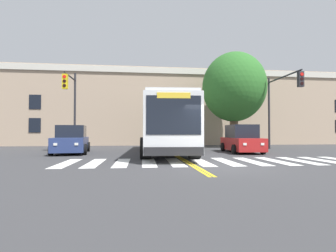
{
  "coord_description": "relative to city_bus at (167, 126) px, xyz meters",
  "views": [
    {
      "loc": [
        -3.29,
        -9.84,
        1.35
      ],
      "look_at": [
        -1.36,
        5.99,
        1.73
      ],
      "focal_mm": 28.0,
      "sensor_mm": 36.0,
      "label": 1
    }
  ],
  "objects": [
    {
      "name": "traffic_light_near_corner",
      "position": [
        8.73,
        1.4,
        2.21
      ],
      "size": [
        0.36,
        4.55,
        5.78
      ],
      "color": "#28282D",
      "rests_on": "ground"
    },
    {
      "name": "building_facade",
      "position": [
        4.47,
        13.32,
        2.3
      ],
      "size": [
        40.42,
        7.16,
        8.1
      ],
      "color": "tan",
      "rests_on": "ground"
    },
    {
      "name": "ground_plane",
      "position": [
        1.33,
        -7.02,
        -1.76
      ],
      "size": [
        120.0,
        120.0,
        0.0
      ],
      "primitive_type": "plane",
      "color": "#38383A"
    },
    {
      "name": "city_bus",
      "position": [
        0.0,
        0.0,
        0.0
      ],
      "size": [
        3.56,
        12.39,
        3.26
      ],
      "color": "white",
      "rests_on": "ground"
    },
    {
      "name": "lane_line_yellow_outer",
      "position": [
        0.41,
        8.79,
        -1.75
      ],
      "size": [
        0.12,
        36.0,
        0.01
      ],
      "primitive_type": "cube",
      "color": "gold",
      "rests_on": "ground"
    },
    {
      "name": "traffic_light_far_corner",
      "position": [
        -6.67,
        2.83,
        2.11
      ],
      "size": [
        0.35,
        2.9,
        5.9
      ],
      "color": "#28282D",
      "rests_on": "ground"
    },
    {
      "name": "traffic_light_overhead",
      "position": [
        0.45,
        2.94,
        1.38
      ],
      "size": [
        0.52,
        4.55,
        4.62
      ],
      "color": "#28282D",
      "rests_on": "ground"
    },
    {
      "name": "street_tree_curbside_large",
      "position": [
        6.77,
        5.75,
        3.64
      ],
      "size": [
        6.23,
        6.66,
        8.55
      ],
      "color": "brown",
      "rests_on": "ground"
    },
    {
      "name": "car_navy_near_lane",
      "position": [
        -6.08,
        0.57,
        -0.95
      ],
      "size": [
        2.46,
        4.68,
        1.79
      ],
      "color": "navy",
      "rests_on": "ground"
    },
    {
      "name": "crosswalk",
      "position": [
        1.57,
        -5.21,
        -1.75
      ],
      "size": [
        13.7,
        3.77,
        0.01
      ],
      "color": "white",
      "rests_on": "ground"
    },
    {
      "name": "lane_line_yellow_inner",
      "position": [
        0.25,
        8.79,
        -1.75
      ],
      "size": [
        0.12,
        36.0,
        0.01
      ],
      "primitive_type": "cube",
      "color": "gold",
      "rests_on": "ground"
    },
    {
      "name": "car_teal_behind_bus",
      "position": [
        0.1,
        10.82,
        -0.92
      ],
      "size": [
        2.31,
        3.84,
        1.82
      ],
      "color": "#236B70",
      "rests_on": "ground"
    },
    {
      "name": "car_red_far_lane",
      "position": [
        5.02,
        -0.12,
        -0.92
      ],
      "size": [
        2.22,
        4.28,
        1.84
      ],
      "color": "#AD1E1E",
      "rests_on": "ground"
    }
  ]
}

